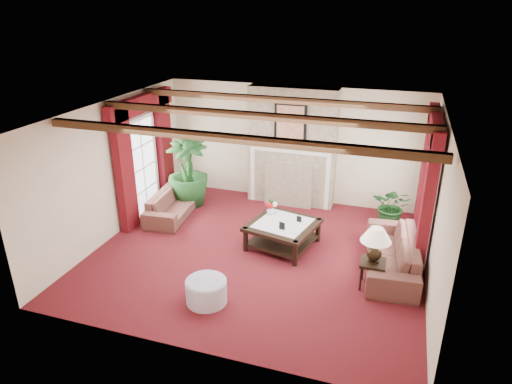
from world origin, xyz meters
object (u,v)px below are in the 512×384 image
(sofa_left, at_px, (174,199))
(sofa_right, at_px, (392,247))
(coffee_table, at_px, (283,235))
(side_table, at_px, (372,274))
(ottoman, at_px, (206,291))
(potted_palm, at_px, (189,185))

(sofa_left, distance_m, sofa_right, 4.75)
(sofa_right, relative_size, coffee_table, 1.85)
(side_table, height_order, ottoman, side_table)
(potted_palm, distance_m, side_table, 4.83)
(sofa_right, relative_size, ottoman, 3.38)
(coffee_table, xyz_separation_m, side_table, (1.76, -0.87, -0.00))
(sofa_left, bearing_deg, sofa_right, -105.12)
(sofa_left, relative_size, sofa_right, 0.87)
(potted_palm, bearing_deg, sofa_left, -96.65)
(sofa_left, height_order, potted_palm, potted_palm)
(sofa_right, relative_size, side_table, 4.57)
(coffee_table, distance_m, side_table, 1.96)
(sofa_right, bearing_deg, potted_palm, -111.87)
(sofa_left, height_order, ottoman, sofa_left)
(side_table, xyz_separation_m, ottoman, (-2.44, -1.22, -0.05))
(ottoman, bearing_deg, coffee_table, 71.99)
(coffee_table, bearing_deg, side_table, -13.91)
(coffee_table, height_order, side_table, coffee_table)
(potted_palm, bearing_deg, coffee_table, -25.79)
(potted_palm, distance_m, coffee_table, 2.87)
(sofa_left, bearing_deg, coffee_table, -108.76)
(sofa_left, relative_size, potted_palm, 1.06)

